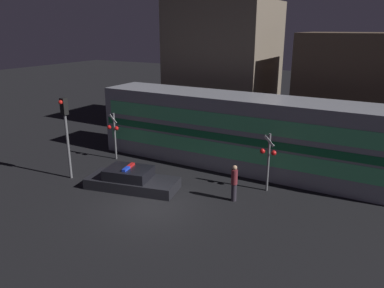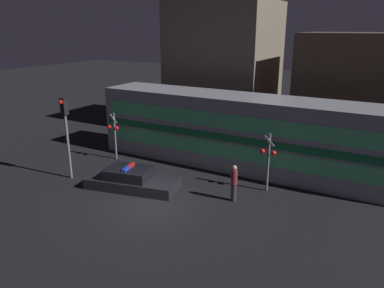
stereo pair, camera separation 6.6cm
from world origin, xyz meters
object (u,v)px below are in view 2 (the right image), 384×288
at_px(train, 245,133).
at_px(police_car, 131,180).
at_px(crossing_signal_near, 268,157).
at_px(pedestrian, 234,183).
at_px(traffic_light_corner, 66,124).

relative_size(train, police_car, 3.67).
xyz_separation_m(train, crossing_signal_near, (2.36, -2.72, -0.31)).
bearing_deg(crossing_signal_near, pedestrian, -118.33).
height_order(train, police_car, train).
height_order(pedestrian, traffic_light_corner, traffic_light_corner).
bearing_deg(police_car, train, 43.94).
relative_size(police_car, crossing_signal_near, 1.66).
xyz_separation_m(police_car, crossing_signal_near, (6.25, 3.12, 1.39)).
height_order(police_car, pedestrian, pedestrian).
bearing_deg(train, pedestrian, -73.52).
distance_m(police_car, pedestrian, 5.42).
distance_m(train, traffic_light_corner, 10.08).
bearing_deg(train, police_car, -123.68).
distance_m(pedestrian, traffic_light_corner, 9.48).
relative_size(pedestrian, traffic_light_corner, 0.40).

